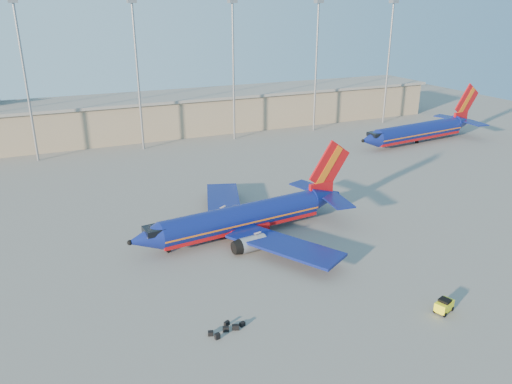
% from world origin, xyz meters
% --- Properties ---
extents(ground, '(220.00, 220.00, 0.00)m').
position_xyz_m(ground, '(0.00, 0.00, 0.00)').
color(ground, slate).
rests_on(ground, ground).
extents(terminal_building, '(122.00, 16.00, 8.50)m').
position_xyz_m(terminal_building, '(10.00, 58.00, 4.32)').
color(terminal_building, gray).
rests_on(terminal_building, ground).
extents(light_mast_row, '(101.60, 1.60, 28.65)m').
position_xyz_m(light_mast_row, '(5.00, 46.00, 17.55)').
color(light_mast_row, gray).
rests_on(light_mast_row, ground).
extents(aircraft_main, '(31.57, 30.24, 10.70)m').
position_xyz_m(aircraft_main, '(-1.41, 0.32, 2.28)').
color(aircraft_main, navy).
rests_on(aircraft_main, ground).
extents(aircraft_second, '(33.79, 13.09, 11.46)m').
position_xyz_m(aircraft_second, '(50.01, 26.91, 2.63)').
color(aircraft_second, navy).
rests_on(aircraft_second, ground).
extents(baggage_tug, '(2.22, 1.75, 1.40)m').
position_xyz_m(baggage_tug, '(9.03, -23.50, 0.73)').
color(baggage_tug, '#F8F416').
rests_on(baggage_tug, ground).
extents(luggage_pile, '(3.69, 1.92, 0.55)m').
position_xyz_m(luggage_pile, '(-11.10, -17.89, 0.23)').
color(luggage_pile, black).
rests_on(luggage_pile, ground).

